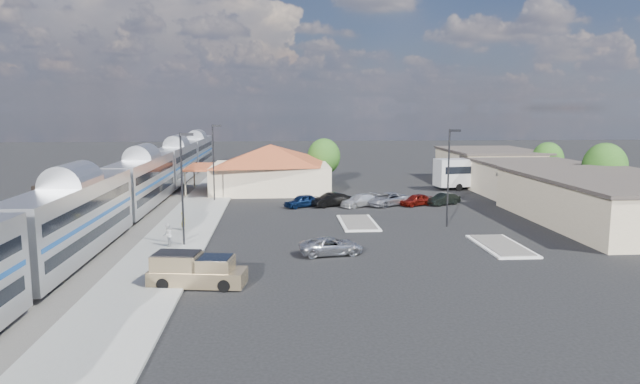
{
  "coord_description": "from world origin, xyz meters",
  "views": [
    {
      "loc": [
        -3.5,
        -50.67,
        10.86
      ],
      "look_at": [
        0.53,
        3.87,
        2.8
      ],
      "focal_mm": 32.0,
      "sensor_mm": 36.0,
      "label": 1
    }
  ],
  "objects": [
    {
      "name": "traffic_island_south",
      "position": [
        4.0,
        2.0,
        0.1
      ],
      "size": [
        3.3,
        7.5,
        0.21
      ],
      "color": "silver",
      "rests_on": "ground"
    },
    {
      "name": "tree_east_c",
      "position": [
        34.0,
        26.0,
        3.76
      ],
      "size": [
        4.41,
        4.41,
        6.21
      ],
      "color": "#382314",
      "rests_on": "ground"
    },
    {
      "name": "tree_depot",
      "position": [
        3.0,
        30.0,
        4.02
      ],
      "size": [
        4.71,
        4.71,
        6.63
      ],
      "color": "#382314",
      "rests_on": "ground"
    },
    {
      "name": "person_b",
      "position": [
        -12.17,
        -6.53,
        1.08
      ],
      "size": [
        0.68,
        0.87,
        1.8
      ],
      "primitive_type": "imported",
      "rotation": [
        0.0,
        0.0,
        -1.57
      ],
      "color": "silver",
      "rests_on": "platform"
    },
    {
      "name": "lamp_lot",
      "position": [
        12.1,
        0.0,
        5.34
      ],
      "size": [
        1.08,
        0.25,
        9.0
      ],
      "color": "black",
      "rests_on": "ground"
    },
    {
      "name": "coach_bus",
      "position": [
        24.0,
        24.39,
        2.38
      ],
      "size": [
        13.16,
        4.73,
        4.13
      ],
      "rotation": [
        0.0,
        0.0,
        1.72
      ],
      "color": "silver",
      "rests_on": "ground"
    },
    {
      "name": "passenger_train",
      "position": [
        -18.0,
        11.25,
        2.87
      ],
      "size": [
        3.0,
        104.0,
        5.55
      ],
      "color": "silver",
      "rests_on": "ground"
    },
    {
      "name": "parked_car_b",
      "position": [
        2.32,
        11.73,
        0.76
      ],
      "size": [
        4.82,
        3.51,
        1.51
      ],
      "primitive_type": "imported",
      "rotation": [
        0.0,
        0.0,
        -1.1
      ],
      "color": "black",
      "rests_on": "ground"
    },
    {
      "name": "platform",
      "position": [
        -12.0,
        6.0,
        0.09
      ],
      "size": [
        5.5,
        92.0,
        0.18
      ],
      "primitive_type": "cube",
      "color": "gray",
      "rests_on": "ground"
    },
    {
      "name": "parked_car_d",
      "position": [
        8.72,
        11.73,
        0.73
      ],
      "size": [
        5.72,
        4.93,
        1.46
      ],
      "primitive_type": "imported",
      "rotation": [
        0.0,
        0.0,
        -0.98
      ],
      "color": "#9899A0",
      "rests_on": "ground"
    },
    {
      "name": "parked_car_a",
      "position": [
        -0.88,
        11.43,
        0.71
      ],
      "size": [
        4.47,
        3.52,
        1.43
      ],
      "primitive_type": "imported",
      "rotation": [
        0.0,
        0.0,
        -1.06
      ],
      "color": "#0D1E42",
      "rests_on": "ground"
    },
    {
      "name": "railbed",
      "position": [
        -21.0,
        8.0,
        0.06
      ],
      "size": [
        16.0,
        100.0,
        0.12
      ],
      "primitive_type": "cube",
      "color": "#4C4944",
      "rests_on": "ground"
    },
    {
      "name": "suv",
      "position": [
        0.4,
        -9.35,
        0.67
      ],
      "size": [
        5.08,
        2.95,
        1.33
      ],
      "primitive_type": "imported",
      "rotation": [
        0.0,
        0.0,
        1.73
      ],
      "color": "#A7A9AF",
      "rests_on": "ground"
    },
    {
      "name": "traffic_island_north",
      "position": [
        14.0,
        -8.0,
        0.1
      ],
      "size": [
        3.3,
        7.5,
        0.21
      ],
      "color": "silver",
      "rests_on": "ground"
    },
    {
      "name": "parked_car_e",
      "position": [
        11.92,
        11.43,
        0.67
      ],
      "size": [
        4.22,
        3.23,
        1.34
      ],
      "primitive_type": "imported",
      "rotation": [
        0.0,
        0.0,
        -1.09
      ],
      "color": "maroon",
      "rests_on": "ground"
    },
    {
      "name": "station_depot",
      "position": [
        -4.56,
        24.0,
        3.13
      ],
      "size": [
        18.35,
        12.24,
        6.2
      ],
      "color": "#C5AF90",
      "rests_on": "ground"
    },
    {
      "name": "freight_cars",
      "position": [
        -24.0,
        8.09,
        1.93
      ],
      "size": [
        2.8,
        46.0,
        4.0
      ],
      "color": "black",
      "rests_on": "ground"
    },
    {
      "name": "lamp_plat_n",
      "position": [
        -10.9,
        16.0,
        5.34
      ],
      "size": [
        1.08,
        0.25,
        9.0
      ],
      "color": "black",
      "rests_on": "ground"
    },
    {
      "name": "person_a",
      "position": [
        -11.92,
        -0.45,
        0.98
      ],
      "size": [
        0.41,
        0.6,
        1.61
      ],
      "primitive_type": "imported",
      "rotation": [
        0.0,
        0.0,
        1.52
      ],
      "color": "gold",
      "rests_on": "platform"
    },
    {
      "name": "pickup_truck",
      "position": [
        -8.5,
        -16.34,
        0.96
      ],
      "size": [
        6.09,
        2.96,
        2.02
      ],
      "rotation": [
        0.0,
        0.0,
        1.42
      ],
      "color": "#947E5B",
      "rests_on": "ground"
    },
    {
      "name": "parked_car_c",
      "position": [
        5.52,
        11.43,
        0.69
      ],
      "size": [
        5.08,
        4.17,
        1.39
      ],
      "primitive_type": "imported",
      "rotation": [
        0.0,
        0.0,
        -1.01
      ],
      "color": "silver",
      "rests_on": "ground"
    },
    {
      "name": "lamp_plat_s",
      "position": [
        -10.9,
        -6.0,
        5.34
      ],
      "size": [
        1.08,
        0.25,
        9.0
      ],
      "color": "black",
      "rests_on": "ground"
    },
    {
      "name": "ground",
      "position": [
        0.0,
        0.0,
        0.0
      ],
      "size": [
        280.0,
        280.0,
        0.0
      ],
      "primitive_type": "plane",
      "color": "black",
      "rests_on": "ground"
    },
    {
      "name": "tree_east_b",
      "position": [
        34.0,
        12.0,
        4.22
      ],
      "size": [
        4.94,
        4.94,
        6.96
      ],
      "color": "#382314",
      "rests_on": "ground"
    },
    {
      "name": "parked_car_f",
      "position": [
        15.12,
        11.73,
        0.66
      ],
      "size": [
        4.23,
        3.09,
        1.33
      ],
      "primitive_type": "imported",
      "rotation": [
        0.0,
        0.0,
        -1.1
      ],
      "color": "black",
      "rests_on": "ground"
    },
    {
      "name": "buildings_east",
      "position": [
        28.0,
        14.28,
        2.27
      ],
      "size": [
        14.4,
        51.4,
        4.8
      ],
      "color": "#C6B28C",
      "rests_on": "ground"
    }
  ]
}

